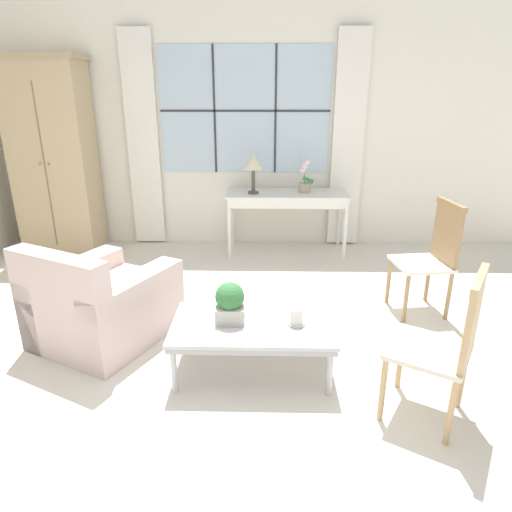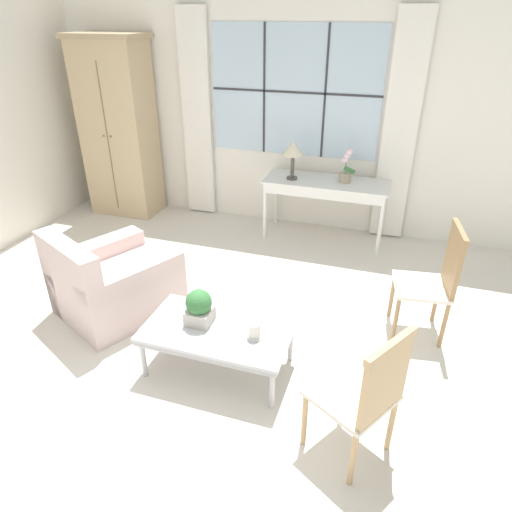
# 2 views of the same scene
# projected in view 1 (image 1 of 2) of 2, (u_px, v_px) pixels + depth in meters

# --- Properties ---
(ground_plane) EXTENTS (14.00, 14.00, 0.00)m
(ground_plane) POSITION_uv_depth(u_px,v_px,m) (227.00, 379.00, 3.16)
(ground_plane) COLOR silver
(wall_back_windowed) EXTENTS (7.20, 0.14, 2.80)m
(wall_back_windowed) POSITION_uv_depth(u_px,v_px,m) (245.00, 131.00, 5.50)
(wall_back_windowed) COLOR white
(wall_back_windowed) RESTS_ON ground_plane
(armoire) EXTENTS (0.95, 0.58, 2.24)m
(armoire) POSITION_uv_depth(u_px,v_px,m) (54.00, 157.00, 5.34)
(armoire) COLOR tan
(armoire) RESTS_ON ground_plane
(console_table) EXTENTS (1.43, 0.56, 0.73)m
(console_table) POSITION_uv_depth(u_px,v_px,m) (287.00, 199.00, 5.41)
(console_table) COLOR white
(console_table) RESTS_ON ground_plane
(table_lamp) EXTENTS (0.25, 0.25, 0.45)m
(table_lamp) POSITION_uv_depth(u_px,v_px,m) (253.00, 164.00, 5.21)
(table_lamp) COLOR #4C4742
(table_lamp) RESTS_ON console_table
(potted_orchid) EXTENTS (0.18, 0.14, 0.40)m
(potted_orchid) POSITION_uv_depth(u_px,v_px,m) (305.00, 179.00, 5.35)
(potted_orchid) COLOR tan
(potted_orchid) RESTS_ON console_table
(armchair_upholstered) EXTENTS (1.17, 1.22, 0.83)m
(armchair_upholstered) POSITION_uv_depth(u_px,v_px,m) (102.00, 307.00, 3.58)
(armchair_upholstered) COLOR beige
(armchair_upholstered) RESTS_ON ground_plane
(side_chair_wooden) EXTENTS (0.50, 0.50, 1.00)m
(side_chair_wooden) POSITION_uv_depth(u_px,v_px,m) (433.00, 252.00, 3.93)
(side_chair_wooden) COLOR white
(side_chair_wooden) RESTS_ON ground_plane
(accent_chair_wooden) EXTENTS (0.60, 0.60, 0.97)m
(accent_chair_wooden) POSITION_uv_depth(u_px,v_px,m) (448.00, 340.00, 2.59)
(accent_chair_wooden) COLOR beige
(accent_chair_wooden) RESTS_ON ground_plane
(coffee_table) EXTENTS (1.11, 0.62, 0.38)m
(coffee_table) POSITION_uv_depth(u_px,v_px,m) (253.00, 328.00, 3.13)
(coffee_table) COLOR #BCBCC1
(coffee_table) RESTS_ON ground_plane
(potted_plant_small) EXTENTS (0.20, 0.20, 0.28)m
(potted_plant_small) POSITION_uv_depth(u_px,v_px,m) (230.00, 302.00, 3.10)
(potted_plant_small) COLOR #BCB7AD
(potted_plant_small) RESTS_ON coffee_table
(pillar_candle) EXTENTS (0.12, 0.12, 0.13)m
(pillar_candle) POSITION_uv_depth(u_px,v_px,m) (296.00, 317.00, 3.08)
(pillar_candle) COLOR silver
(pillar_candle) RESTS_ON coffee_table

